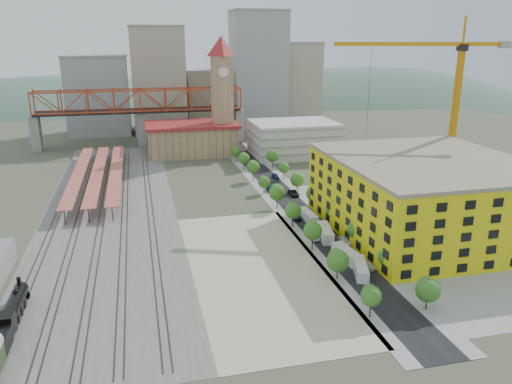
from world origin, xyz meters
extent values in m
plane|color=#474C38|center=(0.00, 0.00, 0.00)|extent=(400.00, 400.00, 0.00)
cube|color=#605E59|center=(-36.00, 17.50, 0.03)|extent=(36.00, 165.00, 0.06)
cube|color=tan|center=(-4.00, -31.50, 0.03)|extent=(28.00, 67.00, 0.06)
cube|color=black|center=(16.00, 15.00, 0.03)|extent=(12.00, 170.00, 0.06)
cube|color=gray|center=(10.50, 15.00, 0.02)|extent=(3.00, 170.00, 0.04)
cube|color=gray|center=(21.50, 15.00, 0.02)|extent=(3.00, 170.00, 0.04)
cube|color=gray|center=(45.00, -20.00, 0.03)|extent=(50.00, 90.00, 0.06)
cube|color=#382B23|center=(-50.72, 17.50, 0.15)|extent=(0.12, 160.00, 0.18)
cube|color=#382B23|center=(-49.28, 17.50, 0.15)|extent=(0.12, 160.00, 0.18)
cube|color=#382B23|center=(-44.72, 17.50, 0.15)|extent=(0.12, 160.00, 0.18)
cube|color=#382B23|center=(-43.28, 17.50, 0.15)|extent=(0.12, 160.00, 0.18)
cube|color=#382B23|center=(-38.72, 17.50, 0.15)|extent=(0.12, 160.00, 0.18)
cube|color=#382B23|center=(-37.28, 17.50, 0.15)|extent=(0.12, 160.00, 0.18)
cube|color=#382B23|center=(-32.72, 17.50, 0.15)|extent=(0.12, 160.00, 0.18)
cube|color=#382B23|center=(-31.28, 17.50, 0.15)|extent=(0.12, 160.00, 0.18)
cube|color=#382B23|center=(-25.72, 17.50, 0.15)|extent=(0.12, 160.00, 0.18)
cube|color=#382B23|center=(-24.28, 17.50, 0.15)|extent=(0.12, 160.00, 0.18)
cube|color=#BF6849|center=(-47.00, 45.00, 4.00)|extent=(4.00, 80.00, 0.25)
cylinder|color=black|center=(-47.00, 45.00, 2.00)|extent=(0.24, 0.24, 4.00)
cube|color=#BF6849|center=(-41.00, 45.00, 4.00)|extent=(4.00, 80.00, 0.25)
cylinder|color=black|center=(-41.00, 45.00, 2.00)|extent=(0.24, 0.24, 4.00)
cube|color=#BF6849|center=(-35.00, 45.00, 4.00)|extent=(4.00, 80.00, 0.25)
cylinder|color=black|center=(-35.00, 45.00, 2.00)|extent=(0.24, 0.24, 4.00)
cube|color=tan|center=(-5.00, 82.00, 6.00)|extent=(36.00, 22.00, 12.00)
cube|color=maroon|center=(-5.00, 82.00, 12.50)|extent=(38.00, 24.00, 1.20)
cube|color=tan|center=(8.00, 80.00, 20.00)|extent=(8.00, 8.00, 40.00)
pyramid|color=maroon|center=(8.00, 80.00, 48.00)|extent=(12.00, 12.00, 8.00)
cylinder|color=white|center=(8.00, 75.90, 34.00)|extent=(4.00, 0.30, 4.00)
cube|color=silver|center=(36.00, 70.00, 7.00)|extent=(34.00, 26.00, 14.00)
cube|color=gray|center=(-70.00, 105.00, 7.50)|extent=(4.00, 6.00, 15.00)
cube|color=gray|center=(20.00, 105.00, 7.50)|extent=(4.00, 6.00, 15.00)
cube|color=gray|center=(-25.00, 105.00, 7.50)|extent=(4.00, 6.00, 15.00)
cube|color=black|center=(-25.00, 105.00, 15.50)|extent=(90.00, 9.00, 1.00)
cube|color=yellow|center=(42.00, -20.00, 9.00)|extent=(44.00, 50.00, 18.00)
cube|color=gray|center=(42.00, -20.00, 18.40)|extent=(44.60, 50.60, 0.80)
cube|color=#9EA0A3|center=(-45.00, 140.00, 19.00)|extent=(30.00, 25.00, 38.00)
cube|color=#B2A58C|center=(-15.00, 135.00, 26.00)|extent=(26.00, 22.00, 52.00)
cube|color=gray|center=(12.00, 150.00, 15.00)|extent=(24.00, 24.00, 30.00)
cube|color=#9EA0A3|center=(38.00, 140.00, 30.00)|extent=(28.00, 22.00, 60.00)
cube|color=#B2A58C|center=(62.00, 145.00, 22.00)|extent=(22.00, 20.00, 44.00)
cube|color=brown|center=(-2.00, 160.00, 13.00)|extent=(20.00, 20.00, 26.00)
ellipsoid|color=#4C6B59|center=(-80.00, 260.00, -68.00)|extent=(396.00, 216.00, 180.00)
ellipsoid|color=#4C6B59|center=(40.00, 260.00, -92.00)|extent=(484.00, 264.00, 220.00)
ellipsoid|color=#4C6B59|center=(160.00, 260.00, -70.00)|extent=(418.00, 228.00, 190.00)
cylinder|color=black|center=(-50.00, -40.41, 2.47)|extent=(2.58, 12.37, 2.58)
cube|color=black|center=(-50.00, -47.11, 2.68)|extent=(2.89, 3.09, 3.30)
cylinder|color=black|center=(-50.00, -35.26, 4.33)|extent=(0.72, 0.72, 1.65)
sphere|color=black|center=(-50.00, -38.35, 3.81)|extent=(1.03, 1.03, 1.03)
cone|color=black|center=(-50.00, -33.41, 0.93)|extent=(2.68, 1.65, 2.68)
cube|color=orange|center=(65.72, 5.94, 21.69)|extent=(1.54, 1.54, 43.38)
cube|color=black|center=(65.72, 5.94, 44.35)|extent=(2.41, 2.41, 1.93)
cube|color=orange|center=(48.44, 12.02, 45.31)|extent=(34.94, 13.26, 1.16)
cube|color=orange|center=(71.18, 4.02, 45.31)|extent=(11.30, 4.93, 1.16)
cube|color=gray|center=(76.63, 2.09, 45.12)|extent=(3.53, 3.23, 1.93)
cube|color=orange|center=(65.72, 5.94, 49.17)|extent=(0.48, 0.48, 7.71)
cube|color=silver|center=(16.00, -39.19, 1.25)|extent=(5.06, 9.42, 2.50)
cube|color=silver|center=(16.00, -32.36, 1.34)|extent=(3.89, 10.06, 2.68)
cube|color=silver|center=(16.00, -18.99, 1.38)|extent=(4.47, 10.37, 2.75)
cube|color=silver|center=(16.00, -6.35, 1.25)|extent=(2.75, 9.24, 2.51)
imported|color=#BDBDBD|center=(13.00, -49.78, 0.67)|extent=(1.98, 4.09, 1.34)
imported|color=#A9AAAF|center=(13.00, -19.08, 0.75)|extent=(1.71, 4.61, 1.50)
imported|color=black|center=(13.00, -4.86, 0.66)|extent=(2.23, 4.79, 1.33)
imported|color=navy|center=(13.00, 21.67, 0.71)|extent=(2.48, 5.09, 1.43)
imported|color=silver|center=(19.00, -37.24, 0.68)|extent=(2.07, 4.18, 1.37)
imported|color=#ACABB1|center=(19.00, -23.56, 0.74)|extent=(1.94, 4.59, 1.47)
imported|color=black|center=(19.00, 15.80, 0.78)|extent=(2.75, 5.70, 1.56)
imported|color=navy|center=(19.00, 36.67, 0.65)|extent=(2.04, 4.55, 1.30)
camera|label=1|loc=(-26.94, -125.40, 46.89)|focal=35.00mm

